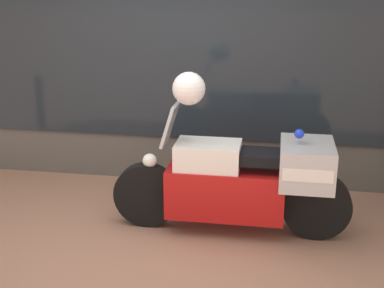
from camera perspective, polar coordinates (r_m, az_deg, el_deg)
ground_plane at (r=4.93m, az=-5.73°, el=-11.58°), size 60.00×60.00×0.00m
shop_building at (r=6.36m, az=-4.98°, el=11.44°), size 6.54×0.55×3.39m
window_display at (r=6.51m, az=1.62°, el=0.55°), size 5.27×0.30×1.98m
paramedic_motorcycle at (r=5.09m, az=5.60°, el=-3.90°), size 2.28×0.65×1.25m
white_helmet at (r=4.89m, az=-0.33°, el=5.94°), size 0.30×0.30×0.30m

